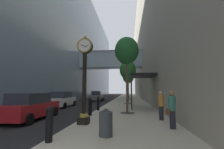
{
  "coord_description": "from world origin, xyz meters",
  "views": [
    {
      "loc": [
        2.96,
        -2.21,
        1.89
      ],
      "look_at": [
        0.82,
        16.65,
        3.85
      ],
      "focal_mm": 24.33,
      "sensor_mm": 36.0,
      "label": 1
    }
  ],
  "objects_px": {
    "bollard_fourth": "(98,103)",
    "car_red_near": "(31,107)",
    "street_tree_far": "(128,75)",
    "trash_bin": "(106,122)",
    "bollard_third": "(90,106)",
    "pedestrian_walking": "(172,109)",
    "street_tree_mid_far": "(128,77)",
    "pedestrian_by_clock": "(161,105)",
    "street_clock": "(84,74)",
    "street_tree_near": "(127,51)",
    "car_silver_far": "(96,95)",
    "street_tree_mid_near": "(128,70)",
    "bollard_nearest": "(49,123)",
    "car_white_mid": "(62,100)",
    "car_grey_trailing": "(97,96)"
  },
  "relations": [
    {
      "from": "street_clock",
      "to": "car_white_mid",
      "type": "relative_size",
      "value": 1.12
    },
    {
      "from": "bollard_third",
      "to": "bollard_fourth",
      "type": "height_order",
      "value": "same"
    },
    {
      "from": "car_white_mid",
      "to": "pedestrian_by_clock",
      "type": "bearing_deg",
      "value": -36.94
    },
    {
      "from": "street_clock",
      "to": "bollard_third",
      "type": "relative_size",
      "value": 3.98
    },
    {
      "from": "pedestrian_walking",
      "to": "bollard_fourth",
      "type": "bearing_deg",
      "value": 128.35
    },
    {
      "from": "bollard_fourth",
      "to": "street_tree_near",
      "type": "height_order",
      "value": "street_tree_near"
    },
    {
      "from": "street_tree_near",
      "to": "street_tree_far",
      "type": "distance_m",
      "value": 25.59
    },
    {
      "from": "car_white_mid",
      "to": "car_silver_far",
      "type": "relative_size",
      "value": 1.05
    },
    {
      "from": "street_clock",
      "to": "car_red_near",
      "type": "relative_size",
      "value": 1.04
    },
    {
      "from": "bollard_third",
      "to": "trash_bin",
      "type": "height_order",
      "value": "bollard_third"
    },
    {
      "from": "street_tree_far",
      "to": "pedestrian_walking",
      "type": "relative_size",
      "value": 4.13
    },
    {
      "from": "street_tree_far",
      "to": "car_silver_far",
      "type": "height_order",
      "value": "street_tree_far"
    },
    {
      "from": "street_tree_mid_near",
      "to": "trash_bin",
      "type": "bearing_deg",
      "value": -92.92
    },
    {
      "from": "pedestrian_walking",
      "to": "trash_bin",
      "type": "bearing_deg",
      "value": -153.3
    },
    {
      "from": "trash_bin",
      "to": "pedestrian_by_clock",
      "type": "relative_size",
      "value": 0.62
    },
    {
      "from": "bollard_fourth",
      "to": "street_tree_mid_near",
      "type": "relative_size",
      "value": 0.21
    },
    {
      "from": "street_tree_near",
      "to": "street_tree_far",
      "type": "height_order",
      "value": "street_tree_far"
    },
    {
      "from": "street_tree_near",
      "to": "street_tree_far",
      "type": "relative_size",
      "value": 0.85
    },
    {
      "from": "street_tree_mid_far",
      "to": "pedestrian_by_clock",
      "type": "height_order",
      "value": "street_tree_mid_far"
    },
    {
      "from": "bollard_third",
      "to": "pedestrian_walking",
      "type": "bearing_deg",
      "value": -34.1
    },
    {
      "from": "bollard_fourth",
      "to": "street_tree_near",
      "type": "relative_size",
      "value": 0.2
    },
    {
      "from": "bollard_third",
      "to": "car_red_near",
      "type": "distance_m",
      "value": 3.81
    },
    {
      "from": "bollard_third",
      "to": "pedestrian_walking",
      "type": "xyz_separation_m",
      "value": [
        4.67,
        -3.16,
        0.29
      ]
    },
    {
      "from": "street_tree_mid_near",
      "to": "car_red_near",
      "type": "distance_m",
      "value": 13.26
    },
    {
      "from": "trash_bin",
      "to": "bollard_nearest",
      "type": "bearing_deg",
      "value": -154.02
    },
    {
      "from": "street_tree_mid_far",
      "to": "car_red_near",
      "type": "bearing_deg",
      "value": -107.46
    },
    {
      "from": "car_silver_far",
      "to": "bollard_third",
      "type": "bearing_deg",
      "value": -78.56
    },
    {
      "from": "street_tree_near",
      "to": "pedestrian_walking",
      "type": "xyz_separation_m",
      "value": [
        2.11,
        -4.57,
        -3.93
      ]
    },
    {
      "from": "bollard_fourth",
      "to": "street_tree_mid_near",
      "type": "height_order",
      "value": "street_tree_mid_near"
    },
    {
      "from": "street_clock",
      "to": "street_tree_near",
      "type": "xyz_separation_m",
      "value": [
        2.21,
        4.04,
        2.24
      ]
    },
    {
      "from": "street_tree_near",
      "to": "car_white_mid",
      "type": "height_order",
      "value": "street_tree_near"
    },
    {
      "from": "street_tree_far",
      "to": "trash_bin",
      "type": "distance_m",
      "value": 31.96
    },
    {
      "from": "pedestrian_by_clock",
      "to": "car_white_mid",
      "type": "relative_size",
      "value": 0.4
    },
    {
      "from": "bollard_fourth",
      "to": "street_tree_mid_far",
      "type": "bearing_deg",
      "value": 80.78
    },
    {
      "from": "bollard_nearest",
      "to": "bollard_third",
      "type": "relative_size",
      "value": 1.0
    },
    {
      "from": "car_grey_trailing",
      "to": "street_tree_far",
      "type": "bearing_deg",
      "value": 63.18
    },
    {
      "from": "bollard_fourth",
      "to": "car_red_near",
      "type": "xyz_separation_m",
      "value": [
        -3.63,
        -3.92,
        0.06
      ]
    },
    {
      "from": "bollard_nearest",
      "to": "street_tree_far",
      "type": "xyz_separation_m",
      "value": [
        2.55,
        32.47,
        4.75
      ]
    },
    {
      "from": "street_tree_mid_near",
      "to": "car_silver_far",
      "type": "distance_m",
      "value": 15.65
    },
    {
      "from": "bollard_nearest",
      "to": "trash_bin",
      "type": "distance_m",
      "value": 2.02
    },
    {
      "from": "street_tree_near",
      "to": "pedestrian_walking",
      "type": "bearing_deg",
      "value": -65.16
    },
    {
      "from": "bollard_third",
      "to": "car_white_mid",
      "type": "distance_m",
      "value": 7.6
    },
    {
      "from": "pedestrian_by_clock",
      "to": "car_white_mid",
      "type": "distance_m",
      "value": 11.72
    },
    {
      "from": "street_tree_mid_far",
      "to": "car_grey_trailing",
      "type": "height_order",
      "value": "street_tree_mid_far"
    },
    {
      "from": "pedestrian_by_clock",
      "to": "car_grey_trailing",
      "type": "relative_size",
      "value": 0.4
    },
    {
      "from": "bollard_third",
      "to": "car_white_mid",
      "type": "relative_size",
      "value": 0.28
    },
    {
      "from": "street_tree_far",
      "to": "car_silver_far",
      "type": "relative_size",
      "value": 1.76
    },
    {
      "from": "street_clock",
      "to": "street_tree_mid_far",
      "type": "bearing_deg",
      "value": 84.01
    },
    {
      "from": "street_tree_near",
      "to": "car_red_near",
      "type": "xyz_separation_m",
      "value": [
        -6.18,
        -2.59,
        -4.16
      ]
    },
    {
      "from": "pedestrian_walking",
      "to": "car_silver_far",
      "type": "distance_m",
      "value": 28.05
    }
  ]
}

